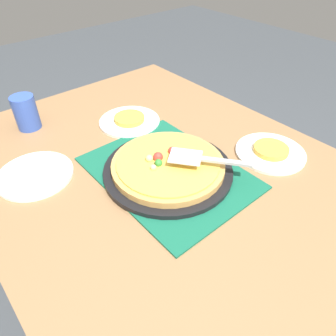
{
  "coord_description": "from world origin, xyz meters",
  "views": [
    {
      "loc": [
        -0.55,
        0.47,
        1.36
      ],
      "look_at": [
        0.0,
        0.0,
        0.77
      ],
      "focal_mm": 34.0,
      "sensor_mm": 36.0,
      "label": 1
    }
  ],
  "objects": [
    {
      "name": "ground_plane",
      "position": [
        0.0,
        0.0,
        0.0
      ],
      "size": [
        8.0,
        8.0,
        0.0
      ],
      "primitive_type": "plane",
      "color": "#3D4247"
    },
    {
      "name": "dining_table",
      "position": [
        0.0,
        0.0,
        0.64
      ],
      "size": [
        1.4,
        1.0,
        0.75
      ],
      "color": "olive",
      "rests_on": "ground_plane"
    },
    {
      "name": "placemat",
      "position": [
        0.0,
        0.0,
        0.75
      ],
      "size": [
        0.48,
        0.36,
        0.01
      ],
      "primitive_type": "cube",
      "color": "#145B42",
      "rests_on": "dining_table"
    },
    {
      "name": "pizza_pan",
      "position": [
        0.0,
        0.0,
        0.76
      ],
      "size": [
        0.38,
        0.38,
        0.01
      ],
      "primitive_type": "cylinder",
      "color": "black",
      "rests_on": "placemat"
    },
    {
      "name": "pizza",
      "position": [
        0.0,
        0.0,
        0.78
      ],
      "size": [
        0.33,
        0.33,
        0.05
      ],
      "color": "tan",
      "rests_on": "pizza_pan"
    },
    {
      "name": "plate_near_left",
      "position": [
        -0.14,
        -0.31,
        0.76
      ],
      "size": [
        0.22,
        0.22,
        0.01
      ],
      "primitive_type": "cylinder",
      "color": "white",
      "rests_on": "dining_table"
    },
    {
      "name": "plate_far_right",
      "position": [
        0.31,
        -0.08,
        0.76
      ],
      "size": [
        0.22,
        0.22,
        0.01
      ],
      "primitive_type": "cylinder",
      "color": "white",
      "rests_on": "dining_table"
    },
    {
      "name": "plate_side",
      "position": [
        0.24,
        0.31,
        0.76
      ],
      "size": [
        0.22,
        0.22,
        0.01
      ],
      "primitive_type": "cylinder",
      "color": "white",
      "rests_on": "dining_table"
    },
    {
      "name": "served_slice_left",
      "position": [
        -0.14,
        -0.31,
        0.77
      ],
      "size": [
        0.11,
        0.11,
        0.02
      ],
      "primitive_type": "cylinder",
      "color": "gold",
      "rests_on": "plate_near_left"
    },
    {
      "name": "served_slice_right",
      "position": [
        0.31,
        -0.08,
        0.77
      ],
      "size": [
        0.11,
        0.11,
        0.02
      ],
      "primitive_type": "cylinder",
      "color": "gold",
      "rests_on": "plate_far_right"
    },
    {
      "name": "cup_near",
      "position": [
        0.52,
        0.21,
        0.81
      ],
      "size": [
        0.08,
        0.08,
        0.12
      ],
      "primitive_type": "cylinder",
      "color": "#3351AD",
      "rests_on": "dining_table"
    },
    {
      "name": "pizza_server",
      "position": [
        -0.08,
        -0.06,
        0.82
      ],
      "size": [
        0.21,
        0.18,
        0.01
      ],
      "color": "silver",
      "rests_on": "pizza"
    }
  ]
}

